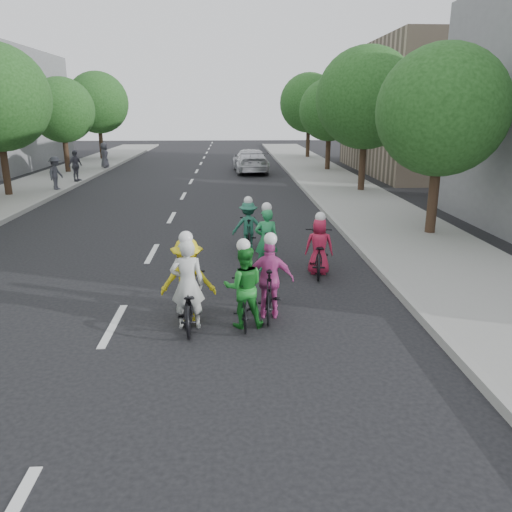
{
  "coord_description": "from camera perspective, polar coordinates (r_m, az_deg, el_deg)",
  "views": [
    {
      "loc": [
        2.32,
        -9.0,
        4.01
      ],
      "look_at": [
        2.83,
        1.21,
        1.0
      ],
      "focal_mm": 35.0,
      "sensor_mm": 36.0,
      "label": 1
    }
  ],
  "objects": [
    {
      "name": "ground",
      "position": [
        10.12,
        -15.99,
        -7.62
      ],
      "size": [
        120.0,
        120.0,
        0.0
      ],
      "primitive_type": "plane",
      "color": "black",
      "rests_on": "ground"
    },
    {
      "name": "curb_left",
      "position": [
        21.13,
        -26.19,
        4.03
      ],
      "size": [
        0.18,
        80.0,
        0.18
      ],
      "primitive_type": "cube",
      "color": "#999993",
      "rests_on": "ground"
    },
    {
      "name": "sidewalk_right",
      "position": [
        20.22,
        13.58,
        4.73
      ],
      "size": [
        4.0,
        80.0,
        0.15
      ],
      "primitive_type": "cube",
      "color": "gray",
      "rests_on": "ground"
    },
    {
      "name": "curb_right",
      "position": [
        19.75,
        8.13,
        4.8
      ],
      "size": [
        0.18,
        80.0,
        0.18
      ],
      "primitive_type": "cube",
      "color": "#999993",
      "rests_on": "ground"
    },
    {
      "name": "bldg_se",
      "position": [
        35.72,
        20.44,
        15.42
      ],
      "size": [
        10.0,
        14.0,
        8.0
      ],
      "primitive_type": "cube",
      "color": "gray",
      "rests_on": "ground"
    },
    {
      "name": "tree_l_4",
      "position": [
        34.63,
        -21.31,
        15.27
      ],
      "size": [
        4.0,
        4.0,
        5.97
      ],
      "color": "black",
      "rests_on": "ground"
    },
    {
      "name": "tree_l_5",
      "position": [
        43.3,
        -17.64,
        16.36
      ],
      "size": [
        4.8,
        4.8,
        6.93
      ],
      "color": "black",
      "rests_on": "ground"
    },
    {
      "name": "tree_r_0",
      "position": [
        16.89,
        20.47,
        15.27
      ],
      "size": [
        4.0,
        4.0,
        5.97
      ],
      "color": "black",
      "rests_on": "ground"
    },
    {
      "name": "tree_r_1",
      "position": [
        25.44,
        12.48,
        17.19
      ],
      "size": [
        4.8,
        4.8,
        6.93
      ],
      "color": "black",
      "rests_on": "ground"
    },
    {
      "name": "tree_r_2",
      "position": [
        34.22,
        8.41,
        16.17
      ],
      "size": [
        4.0,
        4.0,
        5.97
      ],
      "color": "black",
      "rests_on": "ground"
    },
    {
      "name": "tree_r_3",
      "position": [
        43.09,
        6.07,
        17.01
      ],
      "size": [
        4.8,
        4.8,
        6.93
      ],
      "color": "black",
      "rests_on": "ground"
    },
    {
      "name": "cyclist_0",
      "position": [
        9.94,
        1.59,
        -3.41
      ],
      "size": [
        0.97,
        1.81,
        1.75
      ],
      "rotation": [
        0.0,
        0.0,
        3.03
      ],
      "color": "black",
      "rests_on": "ground"
    },
    {
      "name": "cyclist_1",
      "position": [
        12.69,
        7.16,
        0.57
      ],
      "size": [
        0.99,
        2.04,
        1.59
      ],
      "rotation": [
        0.0,
        0.0,
        2.98
      ],
      "color": "black",
      "rests_on": "ground"
    },
    {
      "name": "cyclist_2",
      "position": [
        9.59,
        -7.73,
        -4.55
      ],
      "size": [
        0.71,
        1.84,
        1.89
      ],
      "rotation": [
        0.0,
        0.0,
        3.19
      ],
      "color": "black",
      "rests_on": "ground"
    },
    {
      "name": "cyclist_3",
      "position": [
        9.83,
        -7.74,
        -3.59
      ],
      "size": [
        1.09,
        1.65,
        1.82
      ],
      "rotation": [
        0.0,
        0.0,
        3.12
      ],
      "color": "black",
      "rests_on": "ground"
    },
    {
      "name": "cyclist_4",
      "position": [
        14.7,
        -0.89,
        3.07
      ],
      "size": [
        0.96,
        1.62,
        1.61
      ],
      "rotation": [
        0.0,
        0.0,
        3.17
      ],
      "color": "black",
      "rests_on": "ground"
    },
    {
      "name": "cyclist_5",
      "position": [
        12.78,
        1.18,
        1.07
      ],
      "size": [
        0.61,
        1.79,
        1.79
      ],
      "rotation": [
        0.0,
        0.0,
        3.13
      ],
      "color": "black",
      "rests_on": "ground"
    },
    {
      "name": "cyclist_6",
      "position": [
        9.52,
        -1.42,
        -4.25
      ],
      "size": [
        0.79,
        1.53,
        1.74
      ],
      "rotation": [
        0.0,
        0.0,
        3.17
      ],
      "color": "black",
      "rests_on": "ground"
    },
    {
      "name": "follow_car_lead",
      "position": [
        33.37,
        -0.64,
        10.82
      ],
      "size": [
        2.43,
        5.33,
        1.51
      ],
      "primitive_type": "imported",
      "rotation": [
        0.0,
        0.0,
        3.2
      ],
      "color": "silver",
      "rests_on": "ground"
    },
    {
      "name": "follow_car_trail",
      "position": [
        37.4,
        -0.89,
        11.27
      ],
      "size": [
        2.08,
        4.02,
        1.31
      ],
      "primitive_type": "imported",
      "rotation": [
        0.0,
        0.0,
        3.0
      ],
      "color": "silver",
      "rests_on": "ground"
    },
    {
      "name": "spectator_0",
      "position": [
        27.04,
        -21.91,
        8.79
      ],
      "size": [
        0.8,
        1.15,
        1.63
      ],
      "primitive_type": "imported",
      "rotation": [
        0.0,
        0.0,
        1.38
      ],
      "color": "#454550",
      "rests_on": "sidewalk_left"
    },
    {
      "name": "spectator_1",
      "position": [
        29.8,
        -19.93,
        9.68
      ],
      "size": [
        0.77,
        1.09,
        1.72
      ],
      "primitive_type": "imported",
      "rotation": [
        0.0,
        0.0,
        1.18
      ],
      "color": "#52515E",
      "rests_on": "sidewalk_left"
    },
    {
      "name": "spectator_2",
      "position": [
        36.18,
        -16.93,
        10.95
      ],
      "size": [
        0.78,
        0.96,
        1.7
      ],
      "primitive_type": "imported",
      "rotation": [
        0.0,
        0.0,
        1.89
      ],
      "color": "#53515F",
      "rests_on": "sidewalk_left"
    }
  ]
}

